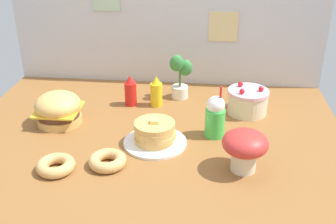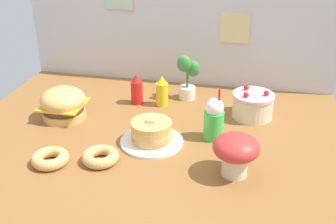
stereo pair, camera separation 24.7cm
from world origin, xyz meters
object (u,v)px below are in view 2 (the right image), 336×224
object	(u,v)px
burger	(63,104)
donut_chocolate	(100,156)
layer_cake	(253,105)
potted_plant	(187,75)
mustard_bottle	(162,92)
cream_soda_cup	(214,119)
mushroom_stool	(236,151)
pancake_stack	(152,134)
donut_pink_glaze	(50,158)
ketchup_bottle	(137,90)

from	to	relation	value
burger	donut_chocolate	world-z (taller)	burger
layer_cake	donut_chocolate	world-z (taller)	layer_cake
potted_plant	donut_chocolate	bearing A→B (deg)	-108.67
layer_cake	potted_plant	size ratio (longest dim) A/B	0.82
mustard_bottle	potted_plant	bearing A→B (deg)	45.70
layer_cake	cream_soda_cup	bearing A→B (deg)	-122.76
mustard_bottle	mushroom_stool	bearing A→B (deg)	-52.97
layer_cake	cream_soda_cup	xyz separation A→B (m)	(-0.21, -0.33, 0.04)
donut_chocolate	layer_cake	bearing A→B (deg)	42.70
layer_cake	donut_chocolate	bearing A→B (deg)	-137.30
pancake_stack	mustard_bottle	distance (m)	0.51
burger	mushroom_stool	distance (m)	1.19
burger	mushroom_stool	size ratio (longest dim) A/B	1.21
burger	potted_plant	world-z (taller)	potted_plant
mustard_bottle	mushroom_stool	xyz separation A→B (m)	(0.54, -0.72, 0.04)
pancake_stack	layer_cake	size ratio (longest dim) A/B	1.36
burger	cream_soda_cup	xyz separation A→B (m)	(0.97, -0.06, 0.03)
layer_cake	burger	bearing A→B (deg)	-167.26
burger	pancake_stack	bearing A→B (deg)	-17.05
burger	donut_chocolate	xyz separation A→B (m)	(0.41, -0.44, -0.07)
donut_pink_glaze	potted_plant	size ratio (longest dim) A/B	0.61
donut_pink_glaze	donut_chocolate	world-z (taller)	same
donut_pink_glaze	donut_chocolate	size ratio (longest dim) A/B	1.00
ketchup_bottle	potted_plant	distance (m)	0.36
ketchup_bottle	cream_soda_cup	bearing A→B (deg)	-33.00
cream_soda_cup	ketchup_bottle	bearing A→B (deg)	147.00
layer_cake	mushroom_stool	bearing A→B (deg)	-95.44
mustard_bottle	burger	bearing A→B (deg)	-151.31
pancake_stack	donut_pink_glaze	distance (m)	0.57
ketchup_bottle	mustard_bottle	bearing A→B (deg)	2.15
pancake_stack	potted_plant	distance (m)	0.67
cream_soda_cup	mushroom_stool	size ratio (longest dim) A/B	1.36
mustard_bottle	donut_pink_glaze	bearing A→B (deg)	-116.57
donut_pink_glaze	potted_plant	distance (m)	1.14
cream_soda_cup	layer_cake	bearing A→B (deg)	57.24
ketchup_bottle	donut_pink_glaze	xyz separation A→B (m)	(-0.24, -0.82, -0.07)
donut_chocolate	potted_plant	xyz separation A→B (m)	(0.31, 0.91, 0.14)
layer_cake	potted_plant	distance (m)	0.51
ketchup_bottle	mustard_bottle	size ratio (longest dim) A/B	1.00
layer_cake	ketchup_bottle	size ratio (longest dim) A/B	1.25
ketchup_bottle	potted_plant	bearing A→B (deg)	25.81
layer_cake	mushroom_stool	size ratio (longest dim) A/B	1.13
donut_chocolate	mustard_bottle	bearing A→B (deg)	78.01
burger	ketchup_bottle	bearing A→B (deg)	37.69
ketchup_bottle	mushroom_stool	distance (m)	1.02
pancake_stack	mushroom_stool	distance (m)	0.54
ketchup_bottle	potted_plant	size ratio (longest dim) A/B	0.66
burger	cream_soda_cup	distance (m)	0.97
mushroom_stool	cream_soda_cup	bearing A→B (deg)	113.39
layer_cake	donut_chocolate	size ratio (longest dim) A/B	1.34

